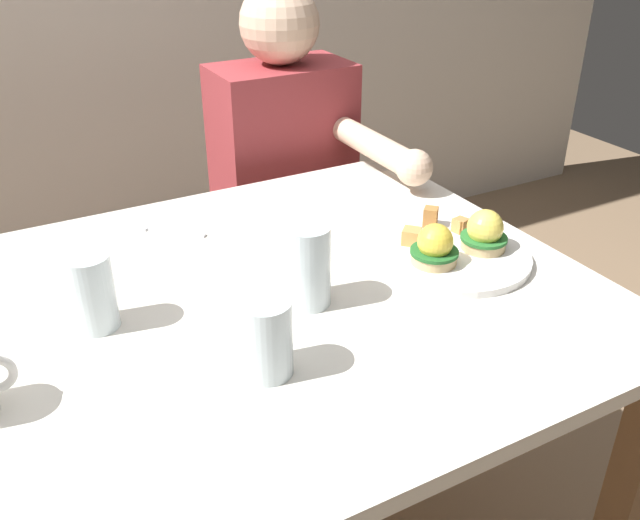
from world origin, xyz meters
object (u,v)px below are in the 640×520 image
object	(u,v)px
eggs_benedict_plate	(456,248)
water_glass_extra	(266,340)
fork	(163,230)
water_glass_far	(308,270)
diner_person	(290,184)
water_glass_near	(92,295)
dining_table	(234,359)

from	to	relation	value
eggs_benedict_plate	water_glass_extra	xyz separation A→B (m)	(-0.43, -0.13, 0.03)
fork	water_glass_far	distance (m)	0.39
diner_person	water_glass_extra	bearing A→B (deg)	-118.27
water_glass_far	eggs_benedict_plate	bearing A→B (deg)	-0.01
eggs_benedict_plate	fork	bearing A→B (deg)	139.65
fork	water_glass_far	xyz separation A→B (m)	(0.13, -0.36, 0.06)
water_glass_extra	diner_person	bearing A→B (deg)	61.73
water_glass_near	diner_person	xyz separation A→B (m)	(0.60, 0.56, -0.15)
diner_person	eggs_benedict_plate	bearing A→B (deg)	-89.13
dining_table	diner_person	size ratio (longest dim) A/B	1.05
eggs_benedict_plate	fork	distance (m)	0.56
dining_table	water_glass_extra	xyz separation A→B (m)	(-0.02, -0.18, 0.16)
water_glass_far	diner_person	size ratio (longest dim) A/B	0.12
water_glass_far	diner_person	bearing A→B (deg)	66.12
eggs_benedict_plate	dining_table	bearing A→B (deg)	172.92
water_glass_extra	water_glass_near	bearing A→B (deg)	128.74
water_glass_near	water_glass_far	bearing A→B (deg)	-16.86
water_glass_extra	diner_person	world-z (taller)	diner_person
eggs_benedict_plate	diner_person	world-z (taller)	diner_person
water_glass_far	fork	bearing A→B (deg)	109.42
water_glass_near	diner_person	bearing A→B (deg)	42.81
water_glass_near	eggs_benedict_plate	bearing A→B (deg)	-8.82
dining_table	water_glass_far	size ratio (longest dim) A/B	8.81
water_glass_far	water_glass_extra	xyz separation A→B (m)	(-0.13, -0.13, -0.01)
dining_table	water_glass_far	bearing A→B (deg)	-24.05
fork	water_glass_near	world-z (taller)	water_glass_near
dining_table	eggs_benedict_plate	size ratio (longest dim) A/B	4.44
eggs_benedict_plate	water_glass_near	world-z (taller)	water_glass_near
dining_table	diner_person	world-z (taller)	diner_person
diner_person	fork	bearing A→B (deg)	-145.14
eggs_benedict_plate	diner_person	distance (m)	0.66
water_glass_extra	fork	bearing A→B (deg)	89.48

